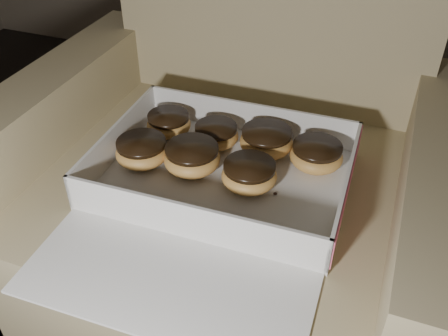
% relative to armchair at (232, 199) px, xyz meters
% --- Properties ---
extents(armchair, '(0.86, 0.72, 0.89)m').
position_rel_armchair_xyz_m(armchair, '(0.00, 0.00, 0.00)').
color(armchair, tan).
rests_on(armchair, floor).
extents(bakery_box, '(0.45, 0.52, 0.07)m').
position_rel_armchair_xyz_m(bakery_box, '(0.02, -0.13, 0.13)').
color(bakery_box, silver).
rests_on(bakery_box, armchair).
extents(donut_a, '(0.10, 0.10, 0.05)m').
position_rel_armchair_xyz_m(donut_a, '(0.06, 0.02, 0.15)').
color(donut_a, gold).
rests_on(donut_a, bakery_box).
extents(donut_b, '(0.10, 0.10, 0.05)m').
position_rel_armchair_xyz_m(donut_b, '(0.16, 0.01, 0.15)').
color(donut_b, gold).
rests_on(donut_b, bakery_box).
extents(donut_c, '(0.09, 0.09, 0.04)m').
position_rel_armchair_xyz_m(donut_c, '(-0.04, 0.01, 0.15)').
color(donut_c, gold).
rests_on(donut_c, bakery_box).
extents(donut_d, '(0.10, 0.10, 0.05)m').
position_rel_armchair_xyz_m(donut_d, '(0.06, -0.09, 0.15)').
color(donut_d, gold).
rests_on(donut_d, bakery_box).
extents(donut_e, '(0.09, 0.09, 0.05)m').
position_rel_armchair_xyz_m(donut_e, '(-0.14, 0.01, 0.15)').
color(donut_e, gold).
rests_on(donut_e, bakery_box).
extents(donut_f, '(0.10, 0.10, 0.05)m').
position_rel_armchair_xyz_m(donut_f, '(-0.15, -0.10, 0.15)').
color(donut_f, gold).
rests_on(donut_f, bakery_box).
extents(donut_g, '(0.11, 0.11, 0.05)m').
position_rel_armchair_xyz_m(donut_g, '(-0.05, -0.08, 0.15)').
color(donut_g, gold).
rests_on(donut_g, bakery_box).
extents(crumb_a, '(0.01, 0.01, 0.00)m').
position_rel_armchair_xyz_m(crumb_a, '(0.11, -0.10, 0.13)').
color(crumb_a, black).
rests_on(crumb_a, bakery_box).
extents(crumb_b, '(0.01, 0.01, 0.00)m').
position_rel_armchair_xyz_m(crumb_b, '(-0.19, -0.20, 0.13)').
color(crumb_b, black).
rests_on(crumb_b, bakery_box).
extents(crumb_c, '(0.01, 0.01, 0.00)m').
position_rel_armchair_xyz_m(crumb_c, '(-0.06, -0.11, 0.13)').
color(crumb_c, black).
rests_on(crumb_c, bakery_box).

